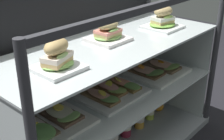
{
  "coord_description": "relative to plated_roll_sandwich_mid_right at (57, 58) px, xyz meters",
  "views": [
    {
      "loc": [
        -1.05,
        -0.94,
        1.15
      ],
      "look_at": [
        0.0,
        0.0,
        0.52
      ],
      "focal_mm": 49.26,
      "sensor_mm": 36.0,
      "label": 1
    }
  ],
  "objects": [
    {
      "name": "open_sandwich_tray_left_of_center",
      "position": [
        0.76,
        0.05,
        -0.31
      ],
      "size": [
        0.34,
        0.31,
        0.06
      ],
      "color": "white",
      "rests_on": "shelf_lower_glass"
    },
    {
      "name": "shelf_lower_glass",
      "position": [
        0.38,
        0.06,
        -0.34
      ],
      "size": [
        1.27,
        0.49,
        0.01
      ],
      "primitive_type": "cube",
      "color": "silver",
      "rests_on": "riser_lower_tier"
    },
    {
      "name": "riser_lower_tier",
      "position": [
        0.38,
        0.06,
        -0.51
      ],
      "size": [
        1.25,
        0.47,
        0.32
      ],
      "color": "silver",
      "rests_on": "case_base_deck"
    },
    {
      "name": "plated_roll_sandwich_far_right",
      "position": [
        0.39,
        0.09,
        -0.01
      ],
      "size": [
        0.18,
        0.18,
        0.11
      ],
      "color": "white",
      "rests_on": "shelf_upper_glass"
    },
    {
      "name": "open_sandwich_tray_near_left_corner",
      "position": [
        0.38,
        0.07,
        -0.31
      ],
      "size": [
        0.34,
        0.31,
        0.06
      ],
      "color": "white",
      "rests_on": "shelf_lower_glass"
    },
    {
      "name": "shelf_upper_glass",
      "position": [
        0.38,
        0.06,
        -0.05
      ],
      "size": [
        1.27,
        0.49,
        0.01
      ],
      "primitive_type": "cube",
      "color": "silver",
      "rests_on": "riser_upper_tier"
    },
    {
      "name": "plated_roll_sandwich_mid_right",
      "position": [
        0.0,
        0.0,
        0.0
      ],
      "size": [
        0.17,
        0.17,
        0.13
      ],
      "color": "white",
      "rests_on": "shelf_upper_glass"
    },
    {
      "name": "juice_bottle_back_right",
      "position": [
        0.76,
        0.07,
        -0.57
      ],
      "size": [
        0.06,
        0.06,
        0.25
      ],
      "color": "#B9CF48",
      "rests_on": "case_base_deck"
    },
    {
      "name": "orange_fruit_near_left_post",
      "position": [
        0.88,
        0.08,
        -0.63
      ],
      "size": [
        0.07,
        0.07,
        0.07
      ],
      "primitive_type": "sphere",
      "color": "orange",
      "rests_on": "case_base_deck"
    },
    {
      "name": "orange_fruit_beside_bottles",
      "position": [
        0.84,
        0.16,
        -0.63
      ],
      "size": [
        0.07,
        0.07,
        0.07
      ],
      "primitive_type": "sphere",
      "color": "orange",
      "rests_on": "case_base_deck"
    },
    {
      "name": "plated_roll_sandwich_left_of_center",
      "position": [
        0.76,
        0.02,
        -0.0
      ],
      "size": [
        0.19,
        0.19,
        0.12
      ],
      "color": "white",
      "rests_on": "shelf_upper_glass"
    },
    {
      "name": "juice_bottle_front_middle",
      "position": [
        0.52,
        0.07,
        -0.58
      ],
      "size": [
        0.07,
        0.07,
        0.21
      ],
      "color": "maroon",
      "rests_on": "case_base_deck"
    },
    {
      "name": "riser_upper_tier",
      "position": [
        0.38,
        0.06,
        -0.2
      ],
      "size": [
        1.25,
        0.47,
        0.27
      ],
      "color": "silver",
      "rests_on": "shelf_lower_glass"
    },
    {
      "name": "open_sandwich_tray_far_right",
      "position": [
        -0.01,
        0.08,
        -0.31
      ],
      "size": [
        0.34,
        0.31,
        0.06
      ],
      "color": "white",
      "rests_on": "shelf_lower_glass"
    },
    {
      "name": "case_frame",
      "position": [
        0.38,
        0.21,
        -0.22
      ],
      "size": [
        1.32,
        0.54,
        0.9
      ],
      "color": "#333338",
      "rests_on": "ground"
    },
    {
      "name": "juice_bottle_back_center",
      "position": [
        0.37,
        0.06,
        -0.57
      ],
      "size": [
        0.07,
        0.07,
        0.24
      ],
      "color": "orange",
      "rests_on": "case_base_deck"
    },
    {
      "name": "juice_bottle_front_right_end",
      "position": [
        0.64,
        0.06,
        -0.57
      ],
      "size": [
        0.06,
        0.06,
        0.24
      ],
      "color": "gold",
      "rests_on": "case_base_deck"
    }
  ]
}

